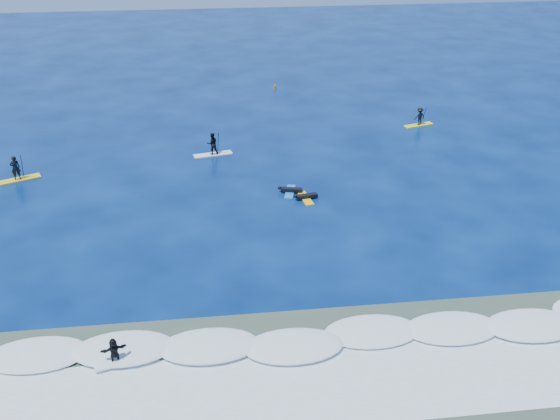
{
  "coord_description": "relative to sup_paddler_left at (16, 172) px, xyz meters",
  "views": [
    {
      "loc": [
        -2.42,
        -33.36,
        19.75
      ],
      "look_at": [
        1.94,
        2.57,
        0.6
      ],
      "focal_mm": 40.0,
      "sensor_mm": 36.0,
      "label": 1
    }
  ],
  "objects": [
    {
      "name": "marker_buoy",
      "position": [
        21.61,
        20.42,
        -0.43
      ],
      "size": [
        0.26,
        0.26,
        0.63
      ],
      "rotation": [
        0.0,
        0.0,
        -0.16
      ],
      "color": "#E15414",
      "rests_on": "ground"
    },
    {
      "name": "ground",
      "position": [
        16.75,
        -10.75,
        -0.71
      ],
      "size": [
        160.0,
        160.0,
        0.0
      ],
      "primitive_type": "plane",
      "color": "#031540",
      "rests_on": "ground"
    },
    {
      "name": "prone_paddler_far",
      "position": [
        19.87,
        -4.49,
        -0.55
      ],
      "size": [
        1.75,
        2.29,
        0.46
      ],
      "rotation": [
        0.0,
        0.0,
        1.33
      ],
      "color": "blue",
      "rests_on": "ground"
    },
    {
      "name": "whitewater",
      "position": [
        16.75,
        -23.75,
        -0.71
      ],
      "size": [
        34.0,
        5.0,
        0.02
      ],
      "primitive_type": "cube",
      "color": "silver",
      "rests_on": "ground"
    },
    {
      "name": "shallow_water",
      "position": [
        16.75,
        -24.75,
        -0.7
      ],
      "size": [
        90.0,
        13.0,
        0.01
      ],
      "primitive_type": "cube",
      "color": "#364A3C",
      "rests_on": "ground"
    },
    {
      "name": "wave_surfer",
      "position": [
        9.5,
        -21.39,
        0.09
      ],
      "size": [
        2.01,
        1.08,
        1.4
      ],
      "rotation": [
        0.0,
        0.0,
        0.3
      ],
      "color": "white",
      "rests_on": "breaking_wave"
    },
    {
      "name": "sup_paddler_left",
      "position": [
        0.0,
        0.0,
        0.0
      ],
      "size": [
        3.27,
        2.05,
        2.26
      ],
      "rotation": [
        0.0,
        0.0,
        0.42
      ],
      "color": "yellow",
      "rests_on": "ground"
    },
    {
      "name": "breaking_wave",
      "position": [
        16.75,
        -20.75,
        -0.71
      ],
      "size": [
        40.0,
        6.0,
        0.3
      ],
      "primitive_type": "cube",
      "color": "white",
      "rests_on": "ground"
    },
    {
      "name": "prone_paddler_near",
      "position": [
        20.81,
        -5.63,
        -0.55
      ],
      "size": [
        1.72,
        2.22,
        0.45
      ],
      "rotation": [
        0.0,
        0.0,
        1.73
      ],
      "color": "yellow",
      "rests_on": "ground"
    },
    {
      "name": "sup_paddler_right",
      "position": [
        33.37,
        7.79,
        0.05
      ],
      "size": [
        2.84,
        1.45,
        1.94
      ],
      "rotation": [
        0.0,
        0.0,
        0.29
      ],
      "color": "yellow",
      "rests_on": "ground"
    },
    {
      "name": "sup_paddler_center",
      "position": [
        14.56,
        3.12,
        0.11
      ],
      "size": [
        3.21,
        1.39,
        2.19
      ],
      "rotation": [
        0.0,
        0.0,
        0.2
      ],
      "color": "white",
      "rests_on": "ground"
    }
  ]
}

